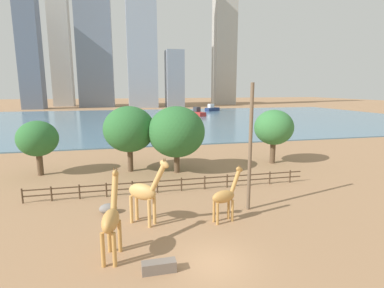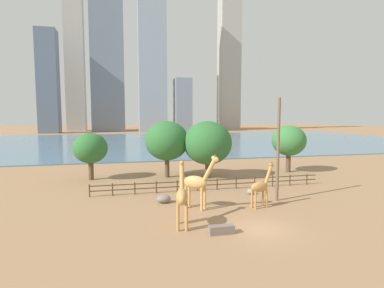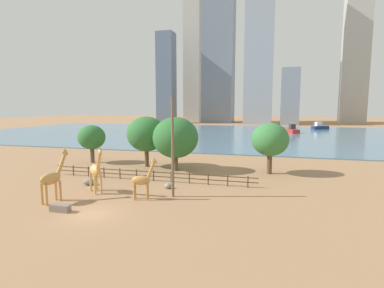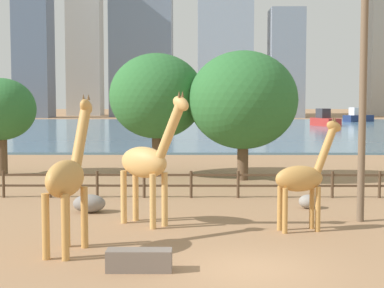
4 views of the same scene
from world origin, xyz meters
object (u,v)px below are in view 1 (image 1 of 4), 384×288
Objects in this scene: giraffe_tall at (145,192)px; boulder_by_pole at (219,195)px; boulder_near_fence at (108,209)px; tree_left_small at (177,132)px; utility_pole at (250,148)px; tree_left_large at (38,139)px; giraffe_companion at (225,196)px; tree_right_tall at (274,128)px; boat_ferry at (198,113)px; tree_center_broad at (129,129)px; feeding_trough at (159,267)px; boat_sailboat at (212,109)px; giraffe_young at (111,219)px.

giraffe_tall is 7.83m from boulder_by_pole.
tree_left_small reaches higher than boulder_near_fence.
utility_pole reaches higher than tree_left_large.
giraffe_companion is 0.68× the size of tree_left_large.
tree_left_small reaches higher than tree_right_tall.
boat_ferry is (15.84, 78.79, -3.76)m from utility_pole.
utility_pole reaches higher than tree_center_broad.
tree_right_tall reaches higher than boulder_near_fence.
feeding_trough is 20.74m from tree_center_broad.
giraffe_companion is 82.52m from boat_ferry.
tree_left_small is at bearing 103.15° from boulder_by_pole.
feeding_trough is at bearing -87.61° from tree_center_broad.
boulder_near_fence is at bearing -58.13° from tree_left_large.
utility_pole is at bearing -72.93° from tree_left_small.
giraffe_tall is 0.73× the size of boat_sailboat.
utility_pole is 12.20× the size of boulder_by_pole.
giraffe_companion is 0.41× the size of utility_pole.
utility_pole is 23.39m from tree_left_large.
feeding_trough is 0.24× the size of tree_left_small.
giraffe_companion is at bearing -67.66° from tree_center_broad.
boulder_near_fence is at bearing 144.46° from giraffe_companion.
giraffe_companion is at bearing -146.98° from utility_pole.
boulder_near_fence is 0.75× the size of feeding_trough.
utility_pole is 1.44× the size of boat_sailboat.
tree_left_small reaches higher than giraffe_companion.
tree_right_tall is (17.10, 19.98, 4.31)m from feeding_trough.
tree_center_broad is 1.05× the size of boat_ferry.
giraffe_young is at bearing -140.51° from boat_sailboat.
giraffe_young is (-7.78, -2.99, 0.41)m from giraffe_companion.
boulder_by_pole is 10.32m from tree_left_small.
tree_left_small reaches higher than giraffe_tall.
boulder_by_pole is 78.02m from boat_ferry.
tree_right_tall is 0.95× the size of boat_ferry.
giraffe_tall is at bearing -32.67° from boat_ferry.
tree_left_large is (-10.65, 20.86, 3.79)m from feeding_trough.
boat_sailboat is (11.27, 20.39, -0.02)m from boat_ferry.
tree_right_tall is 0.91× the size of tree_left_small.
boulder_near_fence is at bearing -99.93° from tree_center_broad.
giraffe_young is at bearing -85.35° from boulder_near_fence.
tree_left_small is (4.57, 12.60, 2.30)m from giraffe_tall.
tree_left_large reaches higher than boulder_near_fence.
utility_pole is 12.37m from tree_left_small.
tree_center_broad is 1.10× the size of tree_right_tall.
giraffe_companion is at bearing -28.74° from boat_ferry.
utility_pole is 1.31× the size of tree_left_small.
boulder_near_fence is at bearing 170.97° from utility_pole.
tree_left_large reaches higher than boulder_by_pole.
tree_left_small is at bearing -173.41° from tree_right_tall.
tree_left_small is at bearing -11.64° from giraffe_young.
giraffe_companion is 0.54× the size of tree_center_broad.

